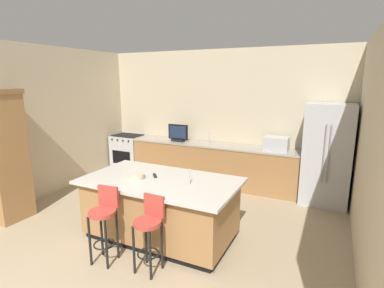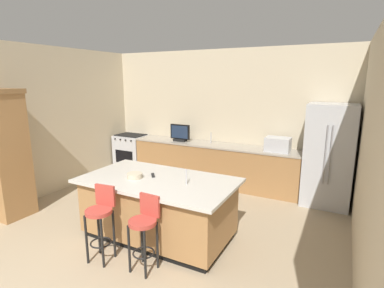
{
  "view_description": "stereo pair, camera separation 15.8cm",
  "coord_description": "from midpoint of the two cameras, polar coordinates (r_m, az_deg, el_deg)",
  "views": [
    {
      "loc": [
        2.38,
        -1.42,
        2.34
      ],
      "look_at": [
        0.08,
        3.35,
        1.18
      ],
      "focal_mm": 27.79,
      "sensor_mm": 36.0,
      "label": 1
    },
    {
      "loc": [
        2.52,
        -1.35,
        2.34
      ],
      "look_at": [
        0.08,
        3.35,
        1.18
      ],
      "focal_mm": 27.79,
      "sensor_mm": 36.0,
      "label": 2
    }
  ],
  "objects": [
    {
      "name": "fruit_bowl",
      "position": [
        4.47,
        -11.59,
        -6.06
      ],
      "size": [
        0.23,
        0.23,
        0.07
      ],
      "primitive_type": "cylinder",
      "color": "beige",
      "rests_on": "kitchen_island"
    },
    {
      "name": "wall_back",
      "position": [
        6.88,
        4.67,
        5.25
      ],
      "size": [
        6.09,
        0.12,
        2.99
      ],
      "primitive_type": "cube",
      "color": "beige",
      "rests_on": "ground_plane"
    },
    {
      "name": "bar_stool_right",
      "position": [
        3.8,
        -9.46,
        -15.57
      ],
      "size": [
        0.34,
        0.34,
        0.95
      ],
      "rotation": [
        0.0,
        0.0,
        -0.05
      ],
      "color": "#B23D33",
      "rests_on": "ground_plane"
    },
    {
      "name": "microwave",
      "position": [
        6.22,
        15.18,
        0.04
      ],
      "size": [
        0.48,
        0.36,
        0.28
      ],
      "primitive_type": "cube",
      "color": "#B7BABF",
      "rests_on": "counter_back"
    },
    {
      "name": "range_oven",
      "position": [
        7.9,
        -12.63,
        -1.66
      ],
      "size": [
        0.77,
        0.63,
        0.94
      ],
      "color": "#B7BABF",
      "rests_on": "ground_plane"
    },
    {
      "name": "wall_right",
      "position": [
        3.99,
        30.78,
        -1.65
      ],
      "size": [
        0.12,
        5.38,
        2.99
      ],
      "primitive_type": "cube",
      "color": "beige",
      "rests_on": "ground_plane"
    },
    {
      "name": "refrigerator",
      "position": [
        6.09,
        23.76,
        -1.85
      ],
      "size": [
        0.84,
        0.76,
        1.91
      ],
      "color": "#B7BABF",
      "rests_on": "ground_plane"
    },
    {
      "name": "sink_faucet_island",
      "position": [
        4.13,
        -1.62,
        -6.29
      ],
      "size": [
        0.02,
        0.02,
        0.22
      ],
      "primitive_type": "cylinder",
      "color": "#B2B2B7",
      "rests_on": "kitchen_island"
    },
    {
      "name": "tv_remote",
      "position": [
        4.54,
        -8.15,
        -6.02
      ],
      "size": [
        0.14,
        0.16,
        0.02
      ],
      "primitive_type": "cube",
      "rotation": [
        0.0,
        0.0,
        0.69
      ],
      "color": "black",
      "rests_on": "kitchen_island"
    },
    {
      "name": "cabinet_tower",
      "position": [
        5.84,
        -33.19,
        -1.57
      ],
      "size": [
        0.58,
        0.62,
        2.19
      ],
      "color": "#9E7042",
      "rests_on": "ground_plane"
    },
    {
      "name": "bar_stool_left",
      "position": [
        4.1,
        -17.61,
        -13.4
      ],
      "size": [
        0.34,
        0.35,
        0.99
      ],
      "rotation": [
        0.0,
        0.0,
        0.12
      ],
      "color": "#B23D33",
      "rests_on": "ground_plane"
    },
    {
      "name": "tv_monitor",
      "position": [
        6.91,
        -3.35,
        2.01
      ],
      "size": [
        0.49,
        0.16,
        0.39
      ],
      "color": "black",
      "rests_on": "counter_back"
    },
    {
      "name": "wall_left",
      "position": [
        6.62,
        -27.88,
        3.58
      ],
      "size": [
        0.12,
        5.38,
        2.99
      ],
      "primitive_type": "cube",
      "color": "beige",
      "rests_on": "ground_plane"
    },
    {
      "name": "counter_back",
      "position": [
        6.75,
        3.07,
        -3.82
      ],
      "size": [
        3.85,
        0.62,
        0.92
      ],
      "color": "#9E7042",
      "rests_on": "ground_plane"
    },
    {
      "name": "kitchen_island",
      "position": [
        4.56,
        -7.01,
        -12.05
      ],
      "size": [
        2.27,
        1.26,
        0.91
      ],
      "color": "black",
      "rests_on": "ground_plane"
    },
    {
      "name": "sink_faucet_back",
      "position": [
        6.74,
        2.65,
        1.23
      ],
      "size": [
        0.02,
        0.02,
        0.24
      ],
      "primitive_type": "cylinder",
      "color": "#B2B2B7",
      "rests_on": "counter_back"
    }
  ]
}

